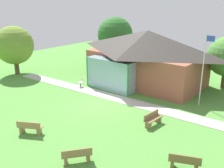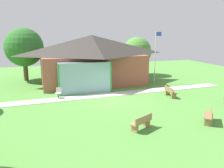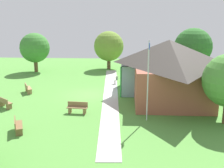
{
  "view_description": "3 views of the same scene",
  "coord_description": "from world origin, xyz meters",
  "px_view_note": "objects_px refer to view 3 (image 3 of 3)",
  "views": [
    {
      "loc": [
        12.09,
        -13.52,
        7.74
      ],
      "look_at": [
        -0.08,
        1.53,
        1.28
      ],
      "focal_mm": 41.3,
      "sensor_mm": 36.0,
      "label": 1
    },
    {
      "loc": [
        -5.76,
        -17.52,
        5.39
      ],
      "look_at": [
        0.39,
        1.93,
        0.92
      ],
      "focal_mm": 38.96,
      "sensor_mm": 36.0,
      "label": 2
    },
    {
      "loc": [
        22.94,
        3.3,
        6.83
      ],
      "look_at": [
        0.78,
        2.0,
        1.24
      ],
      "focal_mm": 42.51,
      "sensor_mm": 36.0,
      "label": 3
    }
  ],
  "objects_px": {
    "tree_west_hedge": "(109,46)",
    "bench_front_right": "(5,103)",
    "tree_behind_pavilion_left": "(193,47)",
    "patio_chair_west": "(116,80)",
    "bench_mid_right": "(77,108)",
    "pavilion": "(166,67)",
    "flagpole": "(148,78)",
    "bench_lawn_far_right": "(18,126)",
    "bench_front_center": "(28,89)",
    "tree_lawn_corner": "(35,48)"
  },
  "relations": [
    {
      "from": "bench_front_center",
      "to": "bench_mid_right",
      "type": "xyz_separation_m",
      "value": [
        5.13,
        5.61,
        0.0
      ]
    },
    {
      "from": "bench_front_right",
      "to": "bench_mid_right",
      "type": "bearing_deg",
      "value": 29.29
    },
    {
      "from": "pavilion",
      "to": "bench_front_right",
      "type": "xyz_separation_m",
      "value": [
        4.18,
        -12.88,
        -2.19
      ]
    },
    {
      "from": "bench_front_center",
      "to": "bench_mid_right",
      "type": "bearing_deg",
      "value": 18.59
    },
    {
      "from": "flagpole",
      "to": "bench_front_right",
      "type": "xyz_separation_m",
      "value": [
        -1.98,
        -10.83,
        -2.6
      ]
    },
    {
      "from": "bench_front_center",
      "to": "bench_lawn_far_right",
      "type": "xyz_separation_m",
      "value": [
        8.61,
        2.59,
        0.0
      ]
    },
    {
      "from": "tree_lawn_corner",
      "to": "patio_chair_west",
      "type": "bearing_deg",
      "value": 60.62
    },
    {
      "from": "tree_lawn_corner",
      "to": "bench_mid_right",
      "type": "bearing_deg",
      "value": 28.75
    },
    {
      "from": "bench_lawn_far_right",
      "to": "bench_mid_right",
      "type": "bearing_deg",
      "value": 115.78
    },
    {
      "from": "bench_mid_right",
      "to": "tree_west_hedge",
      "type": "bearing_deg",
      "value": -88.92
    },
    {
      "from": "tree_west_hedge",
      "to": "bench_lawn_far_right",
      "type": "bearing_deg",
      "value": -11.2
    },
    {
      "from": "bench_lawn_far_right",
      "to": "tree_west_hedge",
      "type": "xyz_separation_m",
      "value": [
        -20.8,
        4.12,
        2.69
      ]
    },
    {
      "from": "bench_front_right",
      "to": "tree_behind_pavilion_left",
      "type": "distance_m",
      "value": 20.11
    },
    {
      "from": "bench_front_right",
      "to": "tree_lawn_corner",
      "type": "distance_m",
      "value": 14.44
    },
    {
      "from": "pavilion",
      "to": "bench_front_center",
      "type": "height_order",
      "value": "pavilion"
    },
    {
      "from": "tree_lawn_corner",
      "to": "flagpole",
      "type": "bearing_deg",
      "value": 39.39
    },
    {
      "from": "tree_behind_pavilion_left",
      "to": "tree_lawn_corner",
      "type": "bearing_deg",
      "value": -99.68
    },
    {
      "from": "flagpole",
      "to": "tree_behind_pavilion_left",
      "type": "bearing_deg",
      "value": 155.39
    },
    {
      "from": "pavilion",
      "to": "bench_lawn_far_right",
      "type": "bearing_deg",
      "value": -49.73
    },
    {
      "from": "patio_chair_west",
      "to": "tree_west_hedge",
      "type": "distance_m",
      "value": 8.91
    },
    {
      "from": "bench_front_center",
      "to": "flagpole",
      "type": "bearing_deg",
      "value": 30.42
    },
    {
      "from": "tree_behind_pavilion_left",
      "to": "patio_chair_west",
      "type": "bearing_deg",
      "value": -72.24
    },
    {
      "from": "bench_mid_right",
      "to": "bench_front_right",
      "type": "bearing_deg",
      "value": -3.54
    },
    {
      "from": "bench_front_center",
      "to": "tree_lawn_corner",
      "type": "bearing_deg",
      "value": 165.65
    },
    {
      "from": "tree_lawn_corner",
      "to": "bench_front_center",
      "type": "bearing_deg",
      "value": 14.61
    },
    {
      "from": "bench_front_right",
      "to": "tree_west_hedge",
      "type": "bearing_deg",
      "value": 104.65
    },
    {
      "from": "flagpole",
      "to": "bench_lawn_far_right",
      "type": "xyz_separation_m",
      "value": [
        2.35,
        -8.0,
        -2.6
      ]
    },
    {
      "from": "flagpole",
      "to": "bench_front_center",
      "type": "distance_m",
      "value": 12.58
    },
    {
      "from": "pavilion",
      "to": "tree_behind_pavilion_left",
      "type": "relative_size",
      "value": 1.94
    },
    {
      "from": "bench_front_center",
      "to": "tree_behind_pavilion_left",
      "type": "height_order",
      "value": "tree_behind_pavilion_left"
    },
    {
      "from": "pavilion",
      "to": "tree_behind_pavilion_left",
      "type": "bearing_deg",
      "value": 150.08
    },
    {
      "from": "bench_front_right",
      "to": "bench_lawn_far_right",
      "type": "xyz_separation_m",
      "value": [
        4.33,
        2.83,
        0.0
      ]
    },
    {
      "from": "tree_west_hedge",
      "to": "bench_front_right",
      "type": "bearing_deg",
      "value": -22.87
    },
    {
      "from": "bench_front_center",
      "to": "bench_lawn_far_right",
      "type": "height_order",
      "value": "same"
    },
    {
      "from": "bench_mid_right",
      "to": "patio_chair_west",
      "type": "relative_size",
      "value": 1.78
    },
    {
      "from": "patio_chair_west",
      "to": "tree_lawn_corner",
      "type": "relative_size",
      "value": 0.17
    },
    {
      "from": "bench_front_center",
      "to": "tree_west_hedge",
      "type": "relative_size",
      "value": 0.3
    },
    {
      "from": "bench_mid_right",
      "to": "tree_west_hedge",
      "type": "distance_m",
      "value": 17.56
    },
    {
      "from": "bench_front_right",
      "to": "tree_lawn_corner",
      "type": "bearing_deg",
      "value": 136.82
    },
    {
      "from": "pavilion",
      "to": "flagpole",
      "type": "height_order",
      "value": "flagpole"
    },
    {
      "from": "pavilion",
      "to": "tree_lawn_corner",
      "type": "xyz_separation_m",
      "value": [
        -9.82,
        -15.17,
        0.49
      ]
    },
    {
      "from": "pavilion",
      "to": "patio_chair_west",
      "type": "relative_size",
      "value": 12.93
    },
    {
      "from": "pavilion",
      "to": "tree_west_hedge",
      "type": "relative_size",
      "value": 2.18
    },
    {
      "from": "tree_west_hedge",
      "to": "bench_front_center",
      "type": "bearing_deg",
      "value": -28.83
    },
    {
      "from": "bench_front_center",
      "to": "patio_chair_west",
      "type": "xyz_separation_m",
      "value": [
        -3.78,
        8.01,
        0.01
      ]
    },
    {
      "from": "bench_front_center",
      "to": "bench_front_right",
      "type": "height_order",
      "value": "same"
    },
    {
      "from": "bench_mid_right",
      "to": "patio_chair_west",
      "type": "xyz_separation_m",
      "value": [
        -8.92,
        2.39,
        0.01
      ]
    },
    {
      "from": "flagpole",
      "to": "bench_lawn_far_right",
      "type": "bearing_deg",
      "value": -73.63
    },
    {
      "from": "pavilion",
      "to": "tree_lawn_corner",
      "type": "distance_m",
      "value": 18.08
    },
    {
      "from": "flagpole",
      "to": "patio_chair_west",
      "type": "height_order",
      "value": "flagpole"
    }
  ]
}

